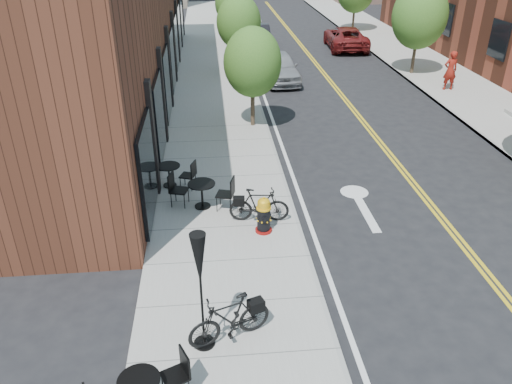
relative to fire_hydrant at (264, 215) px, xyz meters
name	(u,v)px	position (x,y,z in m)	size (l,w,h in m)	color
ground	(310,260)	(1.02, -1.20, -0.60)	(120.00, 120.00, 0.00)	black
sidewalk_near	(217,119)	(-0.98, 8.80, -0.54)	(4.00, 70.00, 0.12)	#9E9B93
sidewalk_far	(493,110)	(11.02, 8.80, -0.54)	(4.00, 70.00, 0.12)	#9E9B93
building_near	(111,18)	(-5.48, 12.80, 2.90)	(5.00, 28.00, 7.00)	#482417
tree_near_a	(253,62)	(0.42, 7.80, 2.01)	(2.20, 2.20, 3.81)	#382B1E
tree_near_b	(239,22)	(0.42, 15.80, 2.12)	(2.30, 2.30, 3.98)	#382B1E
tree_near_c	(231,4)	(0.42, 23.80, 1.93)	(2.10, 2.10, 3.67)	#382B1E
tree_far_b	(420,16)	(9.62, 14.80, 2.46)	(2.80, 2.80, 4.62)	#382B1E
fire_hydrant	(264,215)	(0.00, 0.00, 0.00)	(0.58, 0.58, 1.01)	maroon
bicycle_left	(230,319)	(-1.06, -3.76, 0.03)	(0.47, 1.68, 1.01)	black
bicycle_right	(259,205)	(-0.07, 0.53, 0.01)	(0.45, 1.61, 0.97)	black
bistro_set_b	(202,192)	(-1.58, 1.44, 0.01)	(1.84, 0.95, 0.97)	black
bistro_set_c	(169,173)	(-2.58, 2.82, -0.03)	(1.67, 0.94, 0.88)	black
patio_umbrella	(200,268)	(-1.56, -3.84, 1.32)	(0.40, 0.40, 2.50)	black
parked_car_a	(279,67)	(2.34, 14.35, 0.14)	(1.73, 4.31, 1.47)	gray
parked_car_b	(257,38)	(1.89, 21.44, 0.18)	(1.63, 4.69, 1.54)	black
parked_car_c	(254,35)	(1.90, 23.25, 0.06)	(1.83, 4.51, 1.31)	#A4A4A8
parked_car_far	(346,38)	(7.67, 21.44, 0.10)	(2.33, 5.05, 1.40)	maroon
pedestrian	(450,70)	(10.22, 11.71, 0.44)	(0.67, 0.44, 1.84)	maroon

